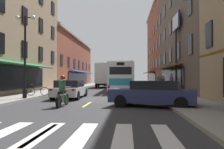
# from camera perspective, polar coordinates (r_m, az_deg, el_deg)

# --- Properties ---
(ground_plane) EXTENTS (34.80, 80.00, 0.10)m
(ground_plane) POSITION_cam_1_polar(r_m,az_deg,el_deg) (15.89, -4.24, -6.58)
(ground_plane) COLOR #333335
(lane_centre_dashes) EXTENTS (0.14, 73.90, 0.01)m
(lane_centre_dashes) POSITION_cam_1_polar(r_m,az_deg,el_deg) (15.64, -4.38, -6.47)
(lane_centre_dashes) COLOR #DBCC4C
(lane_centre_dashes) RESTS_ON ground
(crosswalk_near) EXTENTS (7.10, 2.80, 0.01)m
(crosswalk_near) POSITION_cam_1_polar(r_m,az_deg,el_deg) (6.29, -18.21, -14.74)
(crosswalk_near) COLOR silver
(crosswalk_near) RESTS_ON ground
(sidewalk_left) EXTENTS (3.00, 80.00, 0.14)m
(sidewalk_left) POSITION_cam_1_polar(r_m,az_deg,el_deg) (17.73, -23.55, -5.53)
(sidewalk_left) COLOR gray
(sidewalk_left) RESTS_ON ground
(sidewalk_right) EXTENTS (3.00, 80.00, 0.14)m
(sidewalk_right) POSITION_cam_1_polar(r_m,az_deg,el_deg) (16.11, 17.12, -6.03)
(sidewalk_right) COLOR gray
(sidewalk_right) RESTS_ON ground
(billboard_sign) EXTENTS (0.40, 2.49, 7.64)m
(billboard_sign) POSITION_cam_1_polar(r_m,az_deg,el_deg) (22.27, 16.65, 10.34)
(billboard_sign) COLOR black
(billboard_sign) RESTS_ON sidewalk_right
(transit_bus) EXTENTS (2.82, 12.22, 3.19)m
(transit_bus) POSITION_cam_1_polar(r_m,az_deg,el_deg) (25.94, 2.46, -0.59)
(transit_bus) COLOR white
(transit_bus) RESTS_ON ground
(box_truck) EXTENTS (2.71, 6.87, 3.79)m
(box_truck) POSITION_cam_1_polar(r_m,az_deg,el_deg) (34.76, -2.13, -0.23)
(box_truck) COLOR #B21E19
(box_truck) RESTS_ON ground
(sedan_near) EXTENTS (4.69, 2.98, 1.36)m
(sedan_near) POSITION_cam_1_polar(r_m,az_deg,el_deg) (11.49, 10.89, -4.96)
(sedan_near) COLOR navy
(sedan_near) RESTS_ON ground
(sedan_mid) EXTENTS (2.04, 4.52, 1.34)m
(sedan_mid) POSITION_cam_1_polar(r_m,az_deg,el_deg) (16.44, -11.04, -3.80)
(sedan_mid) COLOR silver
(sedan_mid) RESTS_ON ground
(sedan_far) EXTENTS (2.05, 4.82, 1.37)m
(sedan_far) POSITION_cam_1_polar(r_m,az_deg,el_deg) (42.87, -0.64, -2.04)
(sedan_far) COLOR navy
(sedan_far) RESTS_ON ground
(motorcycle_rider) EXTENTS (0.62, 2.07, 1.66)m
(motorcycle_rider) POSITION_cam_1_polar(r_m,az_deg,el_deg) (11.78, -12.98, -4.82)
(motorcycle_rider) COLOR black
(motorcycle_rider) RESTS_ON ground
(bicycle_near) EXTENTS (1.69, 0.51, 0.91)m
(bicycle_near) POSITION_cam_1_polar(r_m,az_deg,el_deg) (17.88, -19.13, -4.13)
(bicycle_near) COLOR black
(bicycle_near) RESTS_ON sidewalk_left
(pedestrian_near) EXTENTS (0.47, 0.52, 1.63)m
(pedestrian_near) POSITION_cam_1_polar(r_m,az_deg,el_deg) (22.15, 13.41, -2.24)
(pedestrian_near) COLOR #4C4C51
(pedestrian_near) RESTS_ON sidewalk_right
(pedestrian_mid) EXTENTS (0.36, 0.36, 1.66)m
(pedestrian_mid) POSITION_cam_1_polar(r_m,az_deg,el_deg) (26.42, 13.16, -2.05)
(pedestrian_mid) COLOR #B29947
(pedestrian_mid) RESTS_ON sidewalk_right
(pedestrian_far) EXTENTS (0.36, 0.36, 1.80)m
(pedestrian_far) POSITION_cam_1_polar(r_m,az_deg,el_deg) (21.02, 15.53, -2.10)
(pedestrian_far) COLOR #66387F
(pedestrian_far) RESTS_ON sidewalk_right
(pedestrian_rear) EXTENTS (0.36, 0.36, 1.68)m
(pedestrian_rear) POSITION_cam_1_polar(r_m,az_deg,el_deg) (20.82, 12.34, -2.33)
(pedestrian_rear) COLOR navy
(pedestrian_rear) RESTS_ON sidewalk_right
(street_lamp_twin) EXTENTS (1.42, 0.32, 5.67)m
(street_lamp_twin) POSITION_cam_1_polar(r_m,az_deg,el_deg) (15.87, -22.12, 5.49)
(street_lamp_twin) COLOR black
(street_lamp_twin) RESTS_ON sidewalk_left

